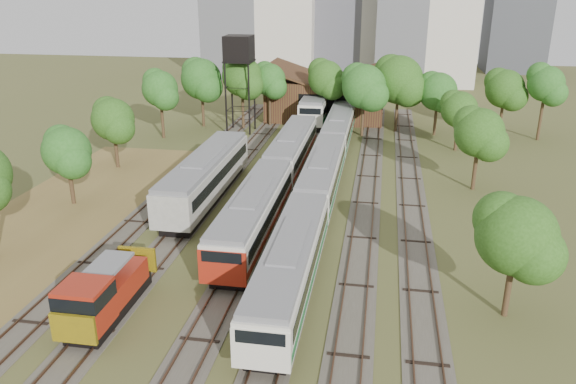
% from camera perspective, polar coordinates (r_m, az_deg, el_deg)
% --- Properties ---
extents(ground, '(240.00, 240.00, 0.00)m').
position_cam_1_polar(ground, '(28.72, -7.03, -18.83)').
color(ground, '#475123').
rests_on(ground, ground).
extents(tracks, '(24.60, 80.00, 0.19)m').
position_cam_1_polar(tracks, '(50.16, 0.26, -0.65)').
color(tracks, '#4C473D').
rests_on(tracks, ground).
extents(railcar_red_set, '(3.01, 34.58, 3.73)m').
position_cam_1_polar(railcar_red_set, '(49.73, -1.25, 1.53)').
color(railcar_red_set, black).
rests_on(railcar_red_set, ground).
extents(railcar_green_set, '(2.91, 52.08, 3.59)m').
position_cam_1_polar(railcar_green_set, '(50.45, 3.51, 1.68)').
color(railcar_green_set, black).
rests_on(railcar_green_set, ground).
extents(railcar_rear, '(3.27, 16.08, 4.05)m').
position_cam_1_polar(railcar_rear, '(79.24, 3.03, 8.82)').
color(railcar_rear, black).
rests_on(railcar_rear, ground).
extents(shunter_locomotive, '(2.51, 8.10, 3.29)m').
position_cam_1_polar(shunter_locomotive, '(33.83, -18.36, -9.99)').
color(shunter_locomotive, black).
rests_on(shunter_locomotive, ground).
extents(old_grey_coach, '(3.23, 18.00, 4.00)m').
position_cam_1_polar(old_grey_coach, '(49.84, -8.34, 1.61)').
color(old_grey_coach, black).
rests_on(old_grey_coach, ground).
extents(water_tower, '(3.50, 3.50, 12.08)m').
position_cam_1_polar(water_tower, '(71.88, -5.01, 14.07)').
color(water_tower, black).
rests_on(water_tower, ground).
extents(maintenance_shed, '(16.45, 11.55, 7.58)m').
position_cam_1_polar(maintenance_shed, '(80.98, 3.92, 9.61)').
color(maintenance_shed, '#3B1D15').
rests_on(maintenance_shed, ground).
extents(tree_band_left, '(7.82, 53.94, 8.31)m').
position_cam_1_polar(tree_band_left, '(45.32, -27.06, 1.89)').
color(tree_band_left, '#382616').
rests_on(tree_band_left, ground).
extents(tree_band_far, '(47.42, 8.79, 9.71)m').
position_cam_1_polar(tree_band_far, '(72.63, 6.78, 11.00)').
color(tree_band_far, '#382616').
rests_on(tree_band_far, ground).
extents(tree_band_right, '(5.54, 39.23, 7.67)m').
position_cam_1_polar(tree_band_right, '(49.74, 18.99, 4.17)').
color(tree_band_right, '#382616').
rests_on(tree_band_right, ground).
extents(tower_far_right, '(12.00, 12.00, 28.00)m').
position_cam_1_polar(tower_far_right, '(133.97, 22.39, 17.27)').
color(tower_far_right, '#3E4046').
rests_on(tower_far_right, ground).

